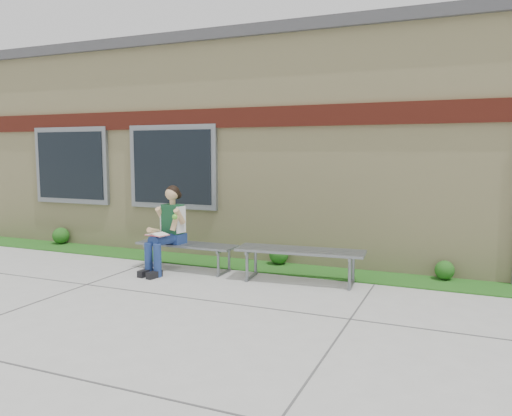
% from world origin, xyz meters
% --- Properties ---
extents(ground, '(80.00, 80.00, 0.00)m').
position_xyz_m(ground, '(0.00, 0.00, 0.00)').
color(ground, '#9E9E99').
rests_on(ground, ground).
extents(grass_strip, '(16.00, 0.80, 0.02)m').
position_xyz_m(grass_strip, '(0.00, 2.60, 0.01)').
color(grass_strip, '#195115').
rests_on(grass_strip, ground).
extents(school_building, '(16.20, 6.22, 4.20)m').
position_xyz_m(school_building, '(-0.00, 5.99, 2.10)').
color(school_building, beige).
rests_on(school_building, ground).
extents(bench_left, '(1.75, 0.50, 0.45)m').
position_xyz_m(bench_left, '(-2.09, 1.91, 0.35)').
color(bench_left, slate).
rests_on(bench_left, ground).
extents(bench_right, '(2.00, 0.72, 0.51)m').
position_xyz_m(bench_right, '(-0.09, 1.91, 0.39)').
color(bench_right, slate).
rests_on(bench_right, ground).
extents(girl, '(0.53, 0.92, 1.44)m').
position_xyz_m(girl, '(-2.33, 1.69, 0.74)').
color(girl, navy).
rests_on(girl, ground).
extents(shrub_west, '(0.35, 0.35, 0.35)m').
position_xyz_m(shrub_west, '(-5.77, 2.85, 0.19)').
color(shrub_west, '#195115').
rests_on(shrub_west, grass_strip).
extents(shrub_mid, '(0.33, 0.33, 0.33)m').
position_xyz_m(shrub_mid, '(-0.78, 2.85, 0.19)').
color(shrub_mid, '#195115').
rests_on(shrub_mid, grass_strip).
extents(shrub_east, '(0.30, 0.30, 0.30)m').
position_xyz_m(shrub_east, '(1.96, 2.85, 0.17)').
color(shrub_east, '#195115').
rests_on(shrub_east, grass_strip).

